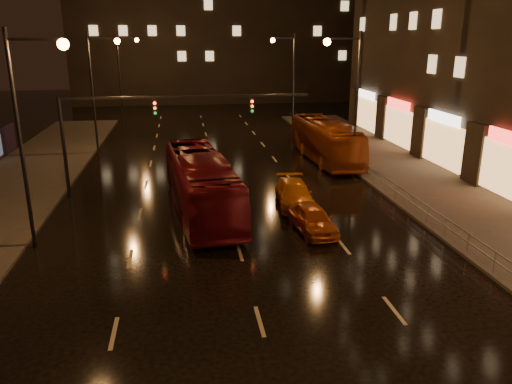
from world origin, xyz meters
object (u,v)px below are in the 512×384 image
taxi_near (313,219)px  taxi_far (294,194)px  bus_red (201,184)px  bus_curb (326,141)px

taxi_near → taxi_far: 4.34m
bus_red → taxi_far: (5.50, 0.42, -0.98)m
bus_red → taxi_near: bearing=-41.6°
bus_red → taxi_far: bearing=-1.8°
taxi_far → bus_curb: bearing=70.2°
bus_curb → taxi_far: (-5.00, -10.77, -0.91)m
bus_curb → taxi_far: size_ratio=2.39×
bus_red → bus_curb: 15.35m
taxi_near → taxi_far: bearing=84.5°
bus_curb → taxi_near: 15.94m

